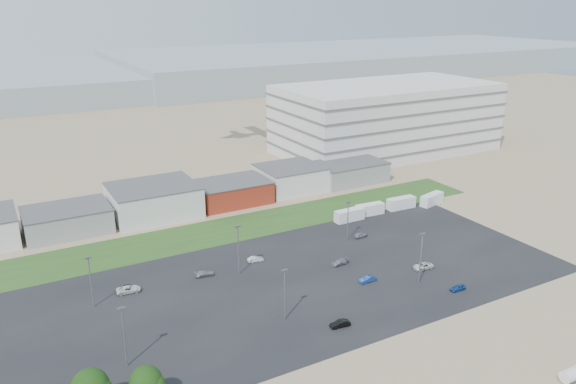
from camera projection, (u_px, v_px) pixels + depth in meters
ground at (312, 343)px, 93.81m from camera, size 700.00×700.00×0.00m
parking_lot at (282, 286)px, 112.64m from camera, size 120.00×50.00×0.01m
grass_strip at (202, 235)px, 136.81m from camera, size 160.00×16.00×0.02m
hills_backdrop at (117, 79)px, 371.18m from camera, size 700.00×200.00×9.00m
building_row at (111, 208)px, 143.43m from camera, size 170.00×20.00×8.00m
parking_garage at (386, 118)px, 209.55m from camera, size 80.00×40.00×25.00m
storage_tank_nw at (573, 374)px, 84.24m from camera, size 3.95×1.99×2.36m
box_trailer_a at (349, 215)px, 145.26m from camera, size 8.13×2.64×3.04m
box_trailer_b at (370, 209)px, 149.32m from camera, size 8.02×2.97×2.95m
box_trailer_c at (401, 203)px, 153.79m from camera, size 8.32×2.93×3.08m
box_trailer_d at (432, 199)px, 156.83m from camera, size 8.44×4.47×3.03m
lightpole_front_l at (124, 337)px, 86.39m from camera, size 1.22×0.51×10.35m
lightpole_front_m at (285, 295)px, 99.15m from camera, size 1.17×0.49×9.91m
lightpole_front_r at (421, 258)px, 112.11m from camera, size 1.27×0.53×10.81m
lightpole_back_l at (91, 282)px, 103.30m from camera, size 1.20×0.50×10.19m
lightpole_back_m at (238, 250)px, 115.72m from camera, size 1.28×0.53×10.88m
lightpole_back_r at (348, 222)px, 131.98m from camera, size 1.16×0.48×9.85m
parked_car_0 at (423, 266)px, 119.50m from camera, size 4.70×2.54×1.25m
parked_car_1 at (368, 279)px, 113.93m from camera, size 3.74×1.39×1.22m
parked_car_2 at (458, 288)px, 110.66m from camera, size 3.42×1.47×1.15m
parked_car_6 at (204, 273)px, 116.38m from camera, size 4.34×2.24×1.20m
parked_car_8 at (360, 235)px, 135.22m from camera, size 3.66×1.72×1.21m
parked_car_9 at (129, 289)px, 109.88m from camera, size 4.91×2.71×1.30m
parked_car_11 at (255, 259)px, 122.86m from camera, size 3.55×1.57×1.13m
parked_car_12 at (340, 262)px, 121.36m from camera, size 4.22×1.97×1.19m
parked_car_13 at (340, 324)px, 98.29m from camera, size 3.80×1.72×1.21m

